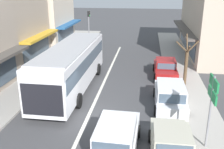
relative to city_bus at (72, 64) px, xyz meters
The scene contains 17 objects.
ground_plane 5.11m from the city_bus, 64.43° to the right, with size 140.00×140.00×0.00m, color #3F3F42.
lane_centre_line 2.79m from the city_bus, ahead, with size 0.20×28.00×0.01m, color silver.
sidewalk_left 5.37m from the city_bus, 160.13° to the left, with size 5.20×44.00×0.14m, color #A39E96.
kerb_right 8.62m from the city_bus, 11.75° to the left, with size 2.80×44.00×0.12m, color #A39E96.
shopfront_mid_block 10.08m from the city_bus, 144.81° to the left, with size 7.32×7.30×7.05m.
shopfront_far_end 15.80m from the city_bus, 121.14° to the left, with size 8.29×7.63×7.01m.
city_bus is the anchor object (origin of this frame).
wagon_adjacent_lane_lead 8.33m from the city_bus, 60.34° to the right, with size 2.05×4.55×1.58m.
parked_sedan_kerb_front 9.89m from the city_bus, 48.69° to the right, with size 1.93×4.21×1.47m.
parked_wagon_kerb_second 7.20m from the city_bus, 17.11° to the right, with size 1.94×4.50×1.58m.
parked_sedan_kerb_third 7.86m from the city_bus, 28.30° to the left, with size 1.94×4.22×1.47m.
traffic_light_downstreet 14.39m from the city_bus, 97.50° to the left, with size 0.33×0.24×4.20m.
directional_road_sign 10.36m from the city_bus, 37.84° to the right, with size 0.10×1.40×3.60m.
street_tree_right 8.31m from the city_bus, 11.18° to the left, with size 1.61×1.80×3.83m.
pedestrian_with_handbag_near 3.12m from the city_bus, behind, with size 0.64×0.45×1.63m.
pedestrian_browsing_midblock 9.17m from the city_bus, 109.43° to the left, with size 0.46×0.63×1.63m.
pedestrian_far_walker 6.59m from the city_bus, 113.01° to the left, with size 0.33×0.54×1.63m.
Camera 1 is at (3.19, -12.96, 7.31)m, focal length 42.00 mm.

